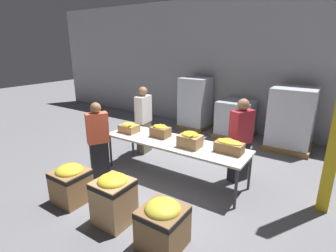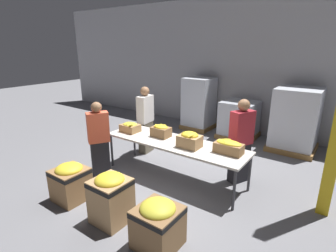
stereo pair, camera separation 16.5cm
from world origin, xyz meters
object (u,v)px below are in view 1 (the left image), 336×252
at_px(donation_bin_1, 114,198).
at_px(pallet_stack_1, 195,104).
at_px(banana_box_2, 190,139).
at_px(pallet_stack_0, 291,119).
at_px(volunteer_0, 144,121).
at_px(donation_bin_2, 163,223).
at_px(banana_box_0, 129,127).
at_px(banana_box_1, 160,131).
at_px(sorting_table, 174,144).
at_px(volunteer_2, 240,141).
at_px(donation_bin_0, 71,182).
at_px(volunteer_1, 98,141).
at_px(pallet_stack_2, 235,119).
at_px(banana_box_3, 229,146).

distance_m(donation_bin_1, pallet_stack_1, 5.09).
height_order(banana_box_2, pallet_stack_0, pallet_stack_0).
height_order(volunteer_0, pallet_stack_1, volunteer_0).
bearing_deg(donation_bin_2, pallet_stack_1, 113.58).
height_order(banana_box_0, banana_box_1, banana_box_1).
relative_size(banana_box_0, donation_bin_1, 0.49).
distance_m(sorting_table, donation_bin_1, 1.75).
height_order(sorting_table, volunteer_0, volunteer_0).
bearing_deg(volunteer_2, donation_bin_0, -17.80).
distance_m(volunteer_1, donation_bin_2, 2.44).
distance_m(donation_bin_2, pallet_stack_0, 4.83).
bearing_deg(banana_box_0, donation_bin_2, -39.03).
height_order(volunteer_2, pallet_stack_2, volunteer_2).
bearing_deg(donation_bin_2, sorting_table, 117.96).
bearing_deg(volunteer_2, volunteer_0, -67.20).
height_order(volunteer_0, volunteer_2, volunteer_2).
xyz_separation_m(sorting_table, banana_box_3, (1.10, 0.09, 0.17)).
relative_size(volunteer_1, pallet_stack_1, 0.96).
xyz_separation_m(banana_box_1, pallet_stack_2, (0.56, 3.02, -0.38)).
bearing_deg(volunteer_2, pallet_stack_1, -112.75).
bearing_deg(pallet_stack_2, volunteer_2, -68.70).
height_order(banana_box_2, volunteer_1, volunteer_1).
height_order(banana_box_2, donation_bin_0, banana_box_2).
bearing_deg(volunteer_2, banana_box_2, -22.42).
bearing_deg(donation_bin_2, banana_box_0, 140.97).
xyz_separation_m(volunteer_2, pallet_stack_1, (-2.37, 2.59, -0.03)).
relative_size(donation_bin_1, donation_bin_2, 1.18).
relative_size(banana_box_3, volunteer_2, 0.30).
distance_m(banana_box_1, banana_box_2, 0.81).
bearing_deg(sorting_table, volunteer_1, -148.46).
height_order(banana_box_1, volunteer_1, volunteer_1).
distance_m(donation_bin_0, pallet_stack_1, 4.95).
xyz_separation_m(donation_bin_1, pallet_stack_1, (-1.25, 4.92, 0.38)).
xyz_separation_m(volunteer_0, volunteer_1, (0.04, -1.50, -0.05)).
distance_m(sorting_table, volunteer_2, 1.29).
distance_m(volunteer_1, volunteer_2, 2.82).
relative_size(volunteer_1, pallet_stack_0, 0.97).
height_order(banana_box_0, banana_box_2, banana_box_2).
relative_size(pallet_stack_1, pallet_stack_2, 1.52).
distance_m(volunteer_0, donation_bin_0, 2.49).
xyz_separation_m(banana_box_2, volunteer_1, (-1.69, -0.73, -0.16)).
relative_size(donation_bin_0, pallet_stack_0, 0.42).
height_order(donation_bin_0, pallet_stack_1, pallet_stack_1).
height_order(banana_box_0, banana_box_3, banana_box_3).
xyz_separation_m(volunteer_2, donation_bin_0, (-2.15, -2.34, -0.47)).
xyz_separation_m(volunteer_1, donation_bin_2, (2.22, -0.92, -0.42)).
height_order(donation_bin_1, pallet_stack_1, pallet_stack_1).
xyz_separation_m(banana_box_1, volunteer_2, (1.53, 0.53, -0.08)).
xyz_separation_m(pallet_stack_0, pallet_stack_2, (-1.50, 0.08, -0.27)).
xyz_separation_m(volunteer_0, donation_bin_1, (1.35, -2.42, -0.40)).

